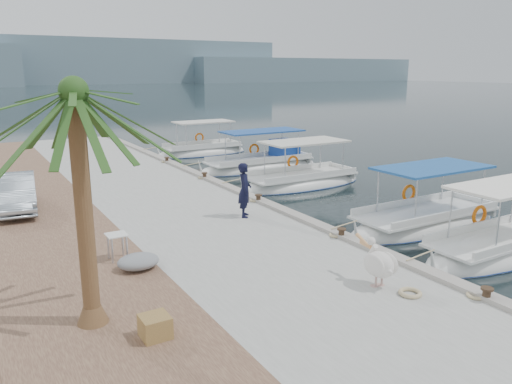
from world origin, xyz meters
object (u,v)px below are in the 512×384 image
Objects in this scene: fishing_caique_b at (425,224)px; fishing_caique_d at (261,166)px; fishing_caique_c at (301,184)px; pelican at (379,263)px; parked_car at (15,193)px; fisherman at (245,190)px; fishing_caique_a at (498,252)px; fishing_caique_e at (202,153)px; date_palm at (74,94)px.

fishing_caique_d is at bearing 87.74° from fishing_caique_b.
pelican is at bearing -117.31° from fishing_caique_c.
fishing_caique_c reaches higher than parked_car.
parked_car is (-13.20, -4.30, 0.98)m from fishing_caique_d.
fishing_caique_c is at bearing 90.30° from fishing_caique_b.
fisherman is (0.10, 6.74, 0.39)m from pelican.
fishing_caique_a is 0.92× the size of fishing_caique_c.
fishing_caique_e is at bearing 91.12° from fishing_caique_c.
fishing_caique_e is 23.26m from pelican.
fishing_caique_b is at bearing -88.13° from fisherman.
fishing_caique_d is at bearing 48.47° from date_palm.
parked_car is at bearing 83.39° from fisherman.
fisherman is at bearing -109.38° from fishing_caique_e.
parked_car is at bearing 92.50° from date_palm.
fisherman reaches higher than fishing_caique_b.
fishing_caique_d is 11.33m from fisherman.
date_palm reaches higher than fisherman.
fisherman is (-5.82, 3.04, 1.34)m from fishing_caique_b.
fishing_caique_b is 3.61× the size of fisherman.
date_palm is 1.38× the size of parked_car.
fishing_caique_b is at bearing -26.38° from parked_car.
fishing_caique_c and fishing_caique_d have the same top height.
date_palm reaches higher than fishing_caique_d.
fishing_caique_e is 1.60× the size of parked_car.
fishing_caique_e reaches higher than parked_car.
fishing_caique_a is at bearing -5.33° from date_palm.
fishing_caique_b is (0.33, 3.15, -0.00)m from fishing_caique_a.
fishing_caique_e reaches higher than pelican.
fishing_caique_a and fishing_caique_e have the same top height.
parked_car is (-12.45, -10.78, 1.04)m from fishing_caique_e.
fishing_caique_c is 16.41m from date_palm.
pelican is at bearing -174.46° from fishing_caique_a.
date_palm reaches higher than fishing_caique_a.
fishing_caique_a is at bearing -93.00° from fishing_caique_d.
fisherman is at bearing 152.39° from fishing_caique_b.
date_palm is at bearing 157.71° from fisherman.
fishing_caique_d is at bearing 24.08° from parked_car.
fishing_caique_a is at bearing 5.54° from pelican.
fisherman is at bearing -30.06° from parked_car.
fishing_caique_c is at bearing -88.88° from fishing_caique_e.
fishing_caique_a is 16.74m from parked_car.
fishing_caique_d reaches higher than parked_car.
fishing_caique_b is 7.04m from pelican.
date_palm reaches higher than parked_car.
parked_car is at bearing 119.99° from pelican.
date_palm is (-12.01, -20.88, 5.02)m from fishing_caique_e.
fishing_caique_c is 3.56× the size of fisherman.
fishing_caique_e is at bearing 46.90° from parked_car.
date_palm is at bearing -170.56° from fishing_caique_b.
date_palm is (-12.27, -2.04, 5.02)m from fishing_caique_b.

